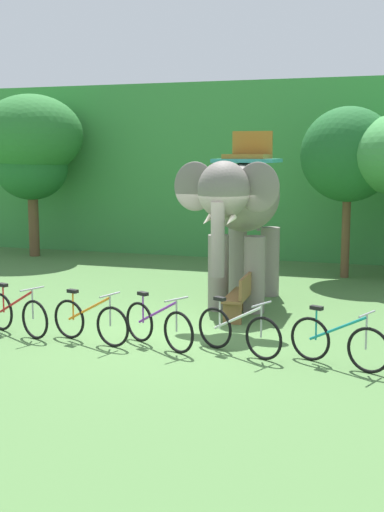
{
  "coord_description": "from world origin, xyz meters",
  "views": [
    {
      "loc": [
        4.15,
        -11.53,
        3.27
      ],
      "look_at": [
        0.02,
        1.0,
        1.3
      ],
      "focal_mm": 47.97,
      "sensor_mm": 36.0,
      "label": 1
    }
  ],
  "objects_px": {
    "tree_right": "(32,136)",
    "tree_center_right": "(348,155)",
    "elephant": "(243,205)",
    "bike_white": "(238,331)",
    "bike_red": "(17,314)",
    "wooden_bench": "(242,294)",
    "tree_center": "(31,169)",
    "bike_purple": "(158,325)",
    "bike_orange": "(90,321)",
    "bike_teal": "(338,342)"
  },
  "relations": [
    {
      "from": "tree_right",
      "to": "bike_red",
      "type": "xyz_separation_m",
      "value": [
        4.83,
        -8.66,
        -3.47
      ]
    },
    {
      "from": "tree_center",
      "to": "elephant",
      "type": "relative_size",
      "value": 0.93
    },
    {
      "from": "tree_right",
      "to": "bike_teal",
      "type": "distance_m",
      "value": 14.2
    },
    {
      "from": "bike_orange",
      "to": "wooden_bench",
      "type": "distance_m",
      "value": 3.36
    },
    {
      "from": "tree_center",
      "to": "bike_purple",
      "type": "relative_size",
      "value": 2.5
    },
    {
      "from": "tree_right",
      "to": "bike_teal",
      "type": "relative_size",
      "value": 3.19
    },
    {
      "from": "elephant",
      "to": "bike_red",
      "type": "xyz_separation_m",
      "value": [
        -3.3,
        -3.65,
        -1.82
      ]
    },
    {
      "from": "tree_center_right",
      "to": "bike_orange",
      "type": "bearing_deg",
      "value": -114.24
    },
    {
      "from": "tree_center",
      "to": "bike_white",
      "type": "bearing_deg",
      "value": -43.59
    },
    {
      "from": "tree_center_right",
      "to": "bike_white",
      "type": "xyz_separation_m",
      "value": [
        -0.94,
        -7.78,
        -2.86
      ]
    },
    {
      "from": "bike_teal",
      "to": "tree_center_right",
      "type": "bearing_deg",
      "value": 95.05
    },
    {
      "from": "tree_center_right",
      "to": "elephant",
      "type": "distance_m",
      "value": 4.68
    },
    {
      "from": "bike_orange",
      "to": "bike_white",
      "type": "bearing_deg",
      "value": 3.17
    },
    {
      "from": "tree_right",
      "to": "tree_center_right",
      "type": "xyz_separation_m",
      "value": [
        9.92,
        -0.82,
        -0.6
      ]
    },
    {
      "from": "tree_center",
      "to": "wooden_bench",
      "type": "relative_size",
      "value": 2.53
    },
    {
      "from": "bike_red",
      "to": "bike_teal",
      "type": "relative_size",
      "value": 1.01
    },
    {
      "from": "bike_orange",
      "to": "bike_teal",
      "type": "height_order",
      "value": "same"
    },
    {
      "from": "tree_center",
      "to": "bike_purple",
      "type": "bearing_deg",
      "value": -48.54
    },
    {
      "from": "bike_red",
      "to": "bike_purple",
      "type": "distance_m",
      "value": 2.75
    },
    {
      "from": "tree_center",
      "to": "bike_red",
      "type": "bearing_deg",
      "value": -60.6
    },
    {
      "from": "wooden_bench",
      "to": "elephant",
      "type": "bearing_deg",
      "value": 103.92
    },
    {
      "from": "tree_right",
      "to": "bike_white",
      "type": "bearing_deg",
      "value": -43.75
    },
    {
      "from": "tree_center_right",
      "to": "bike_purple",
      "type": "bearing_deg",
      "value": -106.64
    },
    {
      "from": "elephant",
      "to": "wooden_bench",
      "type": "distance_m",
      "value": 2.05
    },
    {
      "from": "tree_center",
      "to": "bike_white",
      "type": "height_order",
      "value": "tree_center"
    },
    {
      "from": "elephant",
      "to": "bike_white",
      "type": "bearing_deg",
      "value": -76.78
    },
    {
      "from": "tree_center",
      "to": "wooden_bench",
      "type": "xyz_separation_m",
      "value": [
        8.45,
        -6.08,
        -2.33
      ]
    },
    {
      "from": "bike_red",
      "to": "bike_orange",
      "type": "xyz_separation_m",
      "value": [
        1.52,
        -0.08,
        0.0
      ]
    },
    {
      "from": "bike_orange",
      "to": "bike_purple",
      "type": "height_order",
      "value": "same"
    },
    {
      "from": "bike_purple",
      "to": "wooden_bench",
      "type": "distance_m",
      "value": 2.68
    },
    {
      "from": "bike_red",
      "to": "elephant",
      "type": "bearing_deg",
      "value": 47.83
    },
    {
      "from": "bike_red",
      "to": "tree_right",
      "type": "bearing_deg",
      "value": 119.16
    },
    {
      "from": "elephant",
      "to": "wooden_bench",
      "type": "relative_size",
      "value": 2.73
    },
    {
      "from": "tree_center",
      "to": "elephant",
      "type": "height_order",
      "value": "tree_center"
    },
    {
      "from": "tree_center_right",
      "to": "wooden_bench",
      "type": "height_order",
      "value": "tree_center_right"
    },
    {
      "from": "bike_red",
      "to": "bike_white",
      "type": "height_order",
      "value": "same"
    },
    {
      "from": "bike_purple",
      "to": "wooden_bench",
      "type": "relative_size",
      "value": 1.01
    },
    {
      "from": "bike_white",
      "to": "bike_teal",
      "type": "distance_m",
      "value": 1.65
    },
    {
      "from": "tree_center_right",
      "to": "bike_teal",
      "type": "distance_m",
      "value": 8.48
    },
    {
      "from": "bike_red",
      "to": "bike_white",
      "type": "distance_m",
      "value": 4.15
    },
    {
      "from": "tree_center_right",
      "to": "bike_teal",
      "type": "bearing_deg",
      "value": -84.95
    },
    {
      "from": "bike_white",
      "to": "wooden_bench",
      "type": "bearing_deg",
      "value": 102.92
    },
    {
      "from": "tree_center_right",
      "to": "bike_red",
      "type": "xyz_separation_m",
      "value": [
        -5.08,
        -7.85,
        -2.86
      ]
    },
    {
      "from": "bike_red",
      "to": "wooden_bench",
      "type": "height_order",
      "value": "bike_red"
    },
    {
      "from": "elephant",
      "to": "bike_white",
      "type": "height_order",
      "value": "elephant"
    },
    {
      "from": "tree_center",
      "to": "bike_purple",
      "type": "height_order",
      "value": "tree_center"
    },
    {
      "from": "elephant",
      "to": "bike_red",
      "type": "height_order",
      "value": "elephant"
    },
    {
      "from": "bike_teal",
      "to": "bike_red",
      "type": "bearing_deg",
      "value": 178.94
    },
    {
      "from": "tree_center_right",
      "to": "bike_white",
      "type": "distance_m",
      "value": 8.34
    },
    {
      "from": "tree_center",
      "to": "bike_teal",
      "type": "relative_size",
      "value": 2.39
    }
  ]
}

